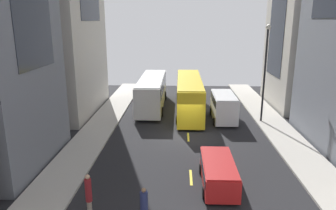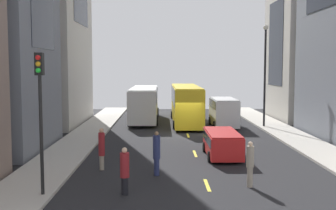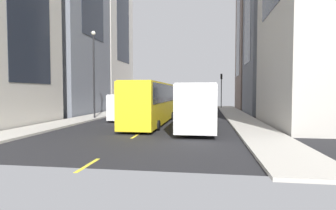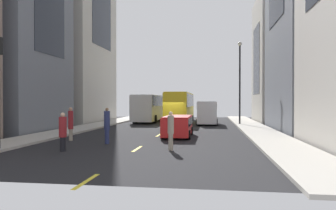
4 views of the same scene
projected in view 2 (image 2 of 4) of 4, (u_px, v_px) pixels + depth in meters
The scene contains 20 objects.
ground_plane at pixel (188, 136), 32.90m from camera, with size 42.84×42.84×0.00m, color black.
sidewalk_west at pixel (86, 135), 32.78m from camera, with size 2.90×44.00×0.15m, color #B2ADA3.
sidewalk_east at pixel (289, 134), 33.00m from camera, with size 2.90×44.00×0.15m, color #B2ADA3.
lane_stripe_1 at pixel (207, 185), 18.95m from camera, with size 0.16×2.00×0.01m, color yellow.
lane_stripe_2 at pixel (195, 154), 25.92m from camera, with size 0.16×2.00×0.01m, color yellow.
lane_stripe_3 at pixel (188, 135), 32.90m from camera, with size 0.16×2.00×0.01m, color yellow.
lane_stripe_4 at pixel (183, 124), 39.87m from camera, with size 0.16×2.00×0.01m, color yellow.
lane_stripe_5 at pixel (180, 115), 46.84m from camera, with size 0.16×2.00×0.01m, color yellow.
lane_stripe_6 at pixel (178, 109), 53.81m from camera, with size 0.16×2.00×0.01m, color yellow.
building_east_2 at pixel (314, 43), 42.88m from camera, with size 7.97×9.48×15.61m.
city_bus_white at pixel (144, 101), 41.89m from camera, with size 2.81×11.51×3.35m.
streetcar_yellow at pixel (186, 101), 40.19m from camera, with size 2.70×12.65×3.59m.
delivery_van_white at pixel (224, 110), 37.59m from camera, with size 2.25×5.24×2.58m.
car_red_0 at pixel (222, 142), 24.99m from camera, with size 2.03×4.64×1.52m.
pedestrian_walking_far at pixel (157, 152), 20.59m from camera, with size 0.36×0.36×2.20m.
pedestrian_crossing_mid at pixel (102, 148), 21.71m from camera, with size 0.33×0.33×2.19m.
pedestrian_waiting_curb at pixel (250, 163), 18.58m from camera, with size 0.33×0.33×2.05m.
pedestrian_crossing_near at pixel (125, 170), 17.46m from camera, with size 0.39×0.39×2.01m.
traffic_light_near_corner at pixel (40, 96), 16.75m from camera, with size 0.32×0.44×5.75m.
streetlamp_near at pixel (265, 66), 36.78m from camera, with size 0.44×0.44×8.90m.
Camera 2 is at (-2.04, -32.53, 5.29)m, focal length 44.80 mm.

